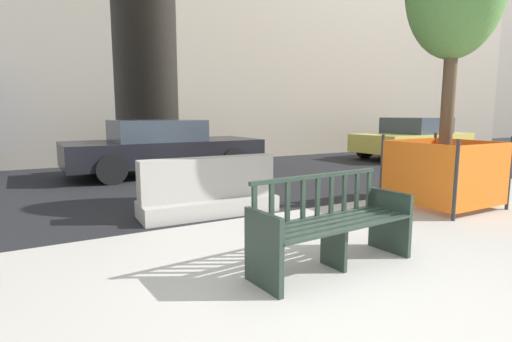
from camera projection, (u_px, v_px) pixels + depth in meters
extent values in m
plane|color=#B7B2A8|center=(347.00, 304.00, 3.10)|extent=(200.00, 200.00, 0.00)
cube|color=black|center=(121.00, 169.00, 10.58)|extent=(120.00, 12.00, 0.01)
cube|color=#28382D|center=(263.00, 251.00, 3.34)|extent=(0.09, 0.52, 0.66)
cube|color=#28382D|center=(390.00, 221.00, 4.24)|extent=(0.09, 0.52, 0.66)
cube|color=#28382D|center=(334.00, 245.00, 3.80)|extent=(0.06, 0.33, 0.45)
cube|color=#28382D|center=(353.00, 228.00, 3.58)|extent=(1.60, 0.19, 0.02)
cube|color=#28382D|center=(343.00, 225.00, 3.68)|extent=(1.60, 0.19, 0.02)
cube|color=#28382D|center=(334.00, 222.00, 3.77)|extent=(1.60, 0.19, 0.02)
cube|color=#28382D|center=(326.00, 220.00, 3.87)|extent=(1.60, 0.19, 0.02)
cube|color=#28382D|center=(318.00, 217.00, 3.96)|extent=(1.60, 0.19, 0.02)
cube|color=#28382D|center=(318.00, 176.00, 3.91)|extent=(1.60, 0.15, 0.04)
cube|color=#28382D|center=(254.00, 207.00, 3.53)|extent=(0.05, 0.03, 0.38)
cube|color=#28382D|center=(272.00, 204.00, 3.63)|extent=(0.05, 0.03, 0.38)
cube|color=#28382D|center=(288.00, 202.00, 3.73)|extent=(0.05, 0.03, 0.38)
cube|color=#28382D|center=(303.00, 199.00, 3.84)|extent=(0.05, 0.03, 0.38)
cube|color=#28382D|center=(318.00, 197.00, 3.94)|extent=(0.05, 0.03, 0.38)
cube|color=#28382D|center=(331.00, 195.00, 4.04)|extent=(0.05, 0.03, 0.38)
cube|color=#28382D|center=(344.00, 193.00, 4.15)|extent=(0.05, 0.03, 0.38)
cube|color=#28382D|center=(357.00, 191.00, 4.25)|extent=(0.05, 0.03, 0.38)
cube|color=#28382D|center=(369.00, 189.00, 4.35)|extent=(0.05, 0.03, 0.38)
cube|color=#28382D|center=(265.00, 215.00, 3.28)|extent=(0.08, 0.46, 0.03)
cube|color=#28382D|center=(393.00, 193.00, 4.18)|extent=(0.08, 0.46, 0.03)
cube|color=#ADA89E|center=(209.00, 206.00, 5.85)|extent=(2.02, 0.74, 0.24)
cube|color=#ADA89E|center=(209.00, 178.00, 5.79)|extent=(2.01, 0.36, 0.60)
cylinder|color=brown|center=(447.00, 119.00, 6.20)|extent=(0.20, 0.20, 2.78)
cylinder|color=#2D2D33|center=(456.00, 180.00, 5.43)|extent=(0.05, 0.05, 1.13)
cylinder|color=#2D2D33|center=(510.00, 173.00, 6.07)|extent=(0.05, 0.05, 1.13)
cylinder|color=#2D2D33|center=(382.00, 169.00, 6.56)|extent=(0.05, 0.05, 1.13)
cylinder|color=#2D2D33|center=(434.00, 164.00, 7.21)|extent=(0.05, 0.05, 1.13)
cube|color=orange|center=(484.00, 177.00, 5.75)|extent=(1.32, 0.03, 0.95)
cube|color=orange|center=(409.00, 166.00, 6.88)|extent=(1.32, 0.03, 0.95)
cube|color=orange|center=(415.00, 174.00, 5.99)|extent=(0.03, 1.32, 0.95)
cube|color=orange|center=(468.00, 168.00, 6.64)|extent=(0.03, 1.32, 0.95)
cube|color=black|center=(165.00, 152.00, 9.70)|extent=(4.60, 1.93, 0.56)
cube|color=#38424C|center=(156.00, 130.00, 9.53)|extent=(2.04, 1.67, 0.49)
cylinder|color=black|center=(204.00, 155.00, 11.19)|extent=(0.64, 0.23, 0.64)
cylinder|color=black|center=(233.00, 161.00, 9.69)|extent=(0.64, 0.23, 0.64)
cylinder|color=black|center=(97.00, 161.00, 9.77)|extent=(0.64, 0.23, 0.64)
cylinder|color=black|center=(111.00, 169.00, 8.26)|extent=(0.64, 0.23, 0.64)
cube|color=#DBC64C|center=(412.00, 142.00, 13.05)|extent=(4.10, 2.00, 0.56)
cube|color=#38424C|center=(416.00, 125.00, 13.05)|extent=(1.77, 1.68, 0.51)
cylinder|color=black|center=(410.00, 153.00, 11.70)|extent=(0.65, 0.25, 0.64)
cylinder|color=black|center=(365.00, 148.00, 13.15)|extent=(0.65, 0.25, 0.64)
cylinder|color=black|center=(459.00, 149.00, 13.01)|extent=(0.65, 0.25, 0.64)
cylinder|color=black|center=(413.00, 145.00, 14.46)|extent=(0.65, 0.25, 0.64)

